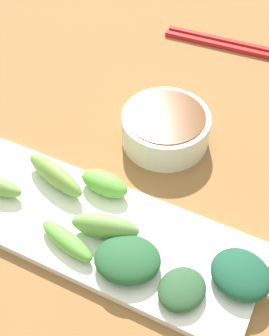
% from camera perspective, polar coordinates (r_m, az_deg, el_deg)
% --- Properties ---
extents(tabletop, '(2.10, 2.10, 0.02)m').
position_cam_1_polar(tabletop, '(0.61, 0.63, -4.79)').
color(tabletop, olive).
rests_on(tabletop, ground).
extents(sauce_bowl, '(0.12, 0.12, 0.05)m').
position_cam_1_polar(sauce_bowl, '(0.65, 3.68, 4.83)').
color(sauce_bowl, silver).
rests_on(sauce_bowl, tabletop).
extents(serving_plate, '(0.14, 0.38, 0.01)m').
position_cam_1_polar(serving_plate, '(0.57, -4.21, -7.38)').
color(serving_plate, white).
rests_on(serving_plate, tabletop).
extents(broccoli_leafy_1, '(0.06, 0.06, 0.02)m').
position_cam_1_polar(broccoli_leafy_1, '(0.52, 5.60, -14.04)').
color(broccoli_leafy_1, '#2B5130').
rests_on(broccoli_leafy_1, serving_plate).
extents(broccoli_leafy_2, '(0.08, 0.09, 0.03)m').
position_cam_1_polar(broccoli_leafy_2, '(0.53, -0.83, -10.71)').
color(broccoli_leafy_2, '#245730').
rests_on(broccoli_leafy_2, serving_plate).
extents(broccoli_stalk_4, '(0.05, 0.08, 0.03)m').
position_cam_1_polar(broccoli_stalk_4, '(0.55, -3.46, -6.89)').
color(broccoli_stalk_4, '#70A64D').
rests_on(broccoli_stalk_4, serving_plate).
extents(broccoli_stalk_5, '(0.05, 0.09, 0.03)m').
position_cam_1_polar(broccoli_stalk_5, '(0.60, -9.31, -0.82)').
color(broccoli_stalk_5, '#76A246').
rests_on(broccoli_stalk_5, serving_plate).
extents(broccoli_leafy_6, '(0.08, 0.08, 0.02)m').
position_cam_1_polar(broccoli_leafy_6, '(0.53, 12.43, -12.14)').
color(broccoli_leafy_6, '#194C35').
rests_on(broccoli_leafy_6, serving_plate).
extents(broccoli_stalk_7, '(0.03, 0.06, 0.03)m').
position_cam_1_polar(broccoli_stalk_7, '(0.59, -3.56, -1.82)').
color(broccoli_stalk_7, '#67B342').
rests_on(broccoli_stalk_7, serving_plate).
extents(broccoli_stalk_8, '(0.04, 0.08, 0.02)m').
position_cam_1_polar(broccoli_stalk_8, '(0.55, -7.98, -8.49)').
color(broccoli_stalk_8, '#62AF41').
rests_on(broccoli_stalk_8, serving_plate).
extents(chopsticks, '(0.04, 0.23, 0.01)m').
position_cam_1_polar(chopsticks, '(0.84, 11.55, 13.94)').
color(chopsticks, '#B21E1E').
rests_on(chopsticks, tabletop).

